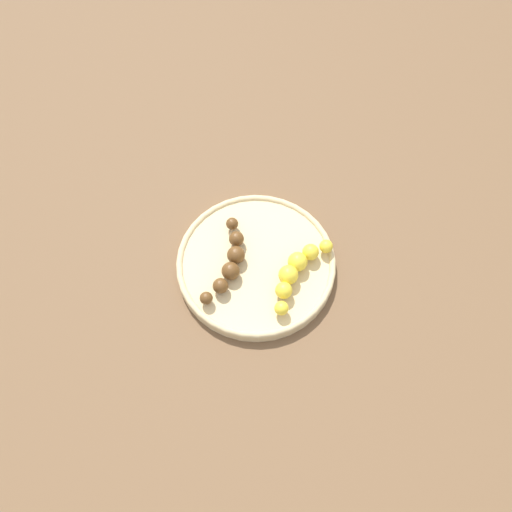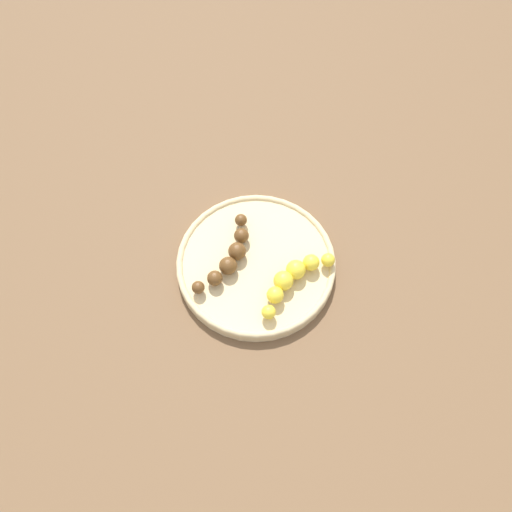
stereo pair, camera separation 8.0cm
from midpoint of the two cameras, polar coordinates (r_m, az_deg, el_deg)
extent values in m
plane|color=brown|center=(0.84, 2.73, -1.47)|extent=(2.40, 2.40, 0.00)
cylinder|color=#D1B784|center=(0.83, 2.76, -1.19)|extent=(0.25, 0.25, 0.02)
torus|color=#D1B784|center=(0.82, 2.79, -0.91)|extent=(0.25, 0.25, 0.01)
sphere|color=#593819|center=(0.79, -3.41, -3.71)|extent=(0.02, 0.02, 0.02)
sphere|color=#593819|center=(0.79, -1.62, -2.71)|extent=(0.02, 0.02, 0.02)
sphere|color=#593819|center=(0.80, -0.20, -1.35)|extent=(0.03, 0.03, 0.03)
sphere|color=#593819|center=(0.81, 0.75, 0.25)|extent=(0.03, 0.03, 0.03)
sphere|color=#593819|center=(0.83, 1.18, 1.97)|extent=(0.02, 0.02, 0.02)
sphere|color=#593819|center=(0.84, 1.08, 3.67)|extent=(0.02, 0.02, 0.02)
sphere|color=yellow|center=(0.82, 10.62, -0.69)|extent=(0.02, 0.02, 0.02)
sphere|color=yellow|center=(0.81, 8.82, -0.98)|extent=(0.03, 0.03, 0.03)
sphere|color=yellow|center=(0.80, 7.20, -1.76)|extent=(0.03, 0.03, 0.03)
sphere|color=yellow|center=(0.79, 5.90, -2.97)|extent=(0.03, 0.03, 0.03)
sphere|color=yellow|center=(0.78, 5.03, -4.53)|extent=(0.03, 0.03, 0.03)
sphere|color=yellow|center=(0.77, 4.71, -6.32)|extent=(0.02, 0.02, 0.02)
camera|label=1|loc=(0.04, -87.12, 5.48)|focal=36.85mm
camera|label=2|loc=(0.04, 92.88, -5.48)|focal=36.85mm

